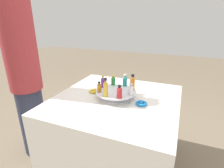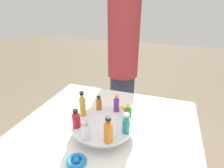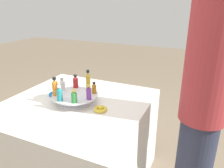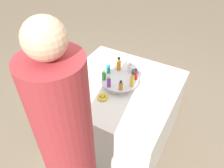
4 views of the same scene
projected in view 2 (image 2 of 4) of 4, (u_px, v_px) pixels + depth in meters
display_stand at (103, 127)px, 0.95m from camera, size 0.34×0.34×0.07m
bottle_gold at (82, 105)px, 0.98m from camera, size 0.04×0.04×0.15m
bottle_red at (76, 119)px, 0.89m from camera, size 0.04×0.04×0.10m
bottle_clear at (86, 131)px, 0.81m from camera, size 0.04×0.04×0.10m
bottle_orange at (108, 130)px, 0.79m from camera, size 0.04×0.04×0.14m
bottle_teal at (126, 124)px, 0.85m from camera, size 0.04×0.04×0.11m
bottle_green at (128, 113)px, 0.95m from camera, size 0.04×0.04×0.09m
bottle_purple at (116, 104)px, 1.03m from camera, size 0.03×0.03×0.11m
bottle_amber at (99, 103)px, 1.05m from camera, size 0.03×0.03×0.09m
ribbon_bow_blue at (76, 161)px, 0.78m from camera, size 0.09×0.09×0.03m
ribbon_bow_gold at (122, 110)px, 1.15m from camera, size 0.09×0.09×0.03m
person_figure at (123, 61)px, 1.68m from camera, size 0.29×0.29×1.70m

